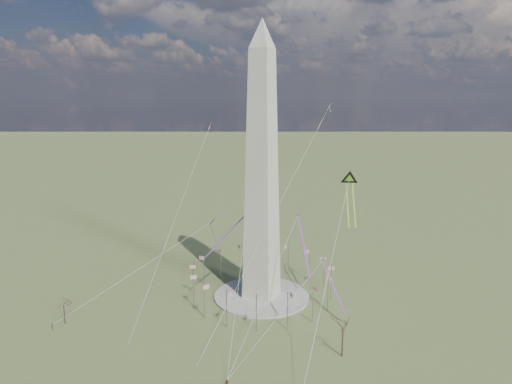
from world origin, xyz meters
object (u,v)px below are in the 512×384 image
at_px(washington_monument, 262,173).
at_px(person_west, 53,326).
at_px(tree_near, 343,326).
at_px(kite_delta_black, 350,182).

distance_m(washington_monument, person_west, 86.85).
distance_m(washington_monument, tree_near, 60.35).
distance_m(tree_near, kite_delta_black, 52.14).
xyz_separation_m(person_west, kite_delta_black, (79.29, 64.21, 44.22)).
bearing_deg(kite_delta_black, tree_near, 84.65).
xyz_separation_m(washington_monument, kite_delta_black, (29.07, 11.17, -2.76)).
height_order(washington_monument, kite_delta_black, washington_monument).
height_order(washington_monument, tree_near, washington_monument).
relative_size(washington_monument, person_west, 51.47).
xyz_separation_m(washington_monument, tree_near, (38.94, -25.68, -38.29)).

